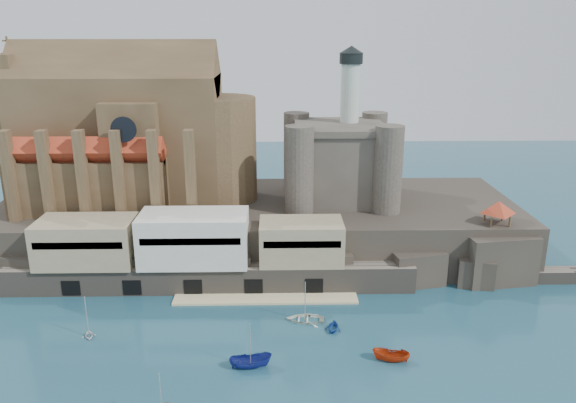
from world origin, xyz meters
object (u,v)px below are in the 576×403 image
(castle_keep, at_px, (339,158))
(pavilion, at_px, (498,209))
(boat_2, at_px, (251,367))
(church, at_px, (130,139))

(castle_keep, bearing_deg, pavilion, -30.18)
(pavilion, bearing_deg, boat_2, -146.93)
(castle_keep, bearing_deg, boat_2, -110.40)
(pavilion, relative_size, boat_2, 1.14)
(castle_keep, bearing_deg, church, 178.89)
(boat_2, bearing_deg, church, 23.58)
(castle_keep, relative_size, boat_2, 5.22)
(castle_keep, distance_m, pavilion, 30.50)
(church, distance_m, boat_2, 54.18)
(church, relative_size, castle_keep, 1.60)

